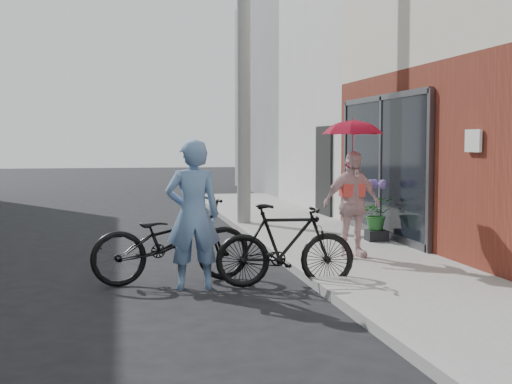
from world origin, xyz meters
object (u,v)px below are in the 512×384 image
object	(u,v)px
bike_left	(172,241)
planter	(377,235)
officer	(193,215)
bike_right	(285,245)
kimono_woman	(352,204)
utility_pole	(244,58)

from	to	relation	value
bike_left	planter	bearing A→B (deg)	-66.63
planter	bike_left	bearing A→B (deg)	-147.17
officer	bike_right	distance (m)	1.21
bike_left	kimono_woman	xyz separation A→B (m)	(2.68, 0.81, 0.35)
officer	bike_right	xyz separation A→B (m)	(1.14, -0.08, -0.40)
officer	bike_left	world-z (taller)	officer
utility_pole	bike_right	bearing A→B (deg)	-95.05
planter	utility_pole	bearing A→B (deg)	119.65
bike_left	kimono_woman	world-z (taller)	kimono_woman
utility_pole	officer	world-z (taller)	utility_pole
officer	kimono_woman	size ratio (longest dim) A/B	1.18
utility_pole	bike_right	world-z (taller)	utility_pole
bike_right	planter	world-z (taller)	bike_right
kimono_woman	bike_right	bearing A→B (deg)	-144.63
bike_left	bike_right	world-z (taller)	bike_left
bike_right	planter	size ratio (longest dim) A/B	5.07
utility_pole	kimono_woman	xyz separation A→B (m)	(0.79, -4.63, -2.60)
utility_pole	officer	xyz separation A→B (m)	(-1.67, -5.88, -2.58)
utility_pole	kimono_woman	distance (m)	5.37
officer	bike_left	xyz separation A→B (m)	(-0.23, 0.44, -0.37)
kimono_woman	officer	bearing A→B (deg)	-163.05
utility_pole	bike_left	distance (m)	6.47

